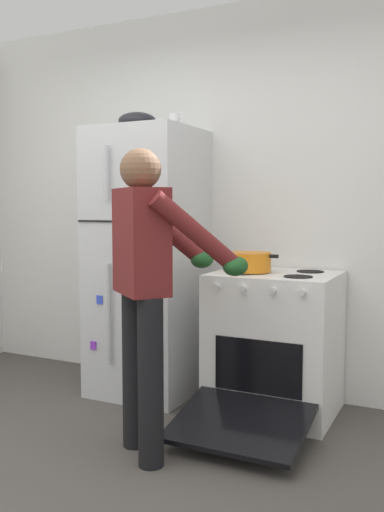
{
  "coord_description": "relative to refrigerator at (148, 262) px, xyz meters",
  "views": [
    {
      "loc": [
        1.54,
        -1.78,
        1.31
      ],
      "look_at": [
        0.02,
        1.32,
        1.0
      ],
      "focal_mm": 39.11,
      "sensor_mm": 36.0,
      "label": 1
    }
  ],
  "objects": [
    {
      "name": "mixing_bowl",
      "position": [
        -0.08,
        0.0,
        0.98
      ],
      "size": [
        0.26,
        0.26,
        0.12
      ],
      "primitive_type": "ellipsoid",
      "color": "black",
      "rests_on": "refrigerator"
    },
    {
      "name": "coffee_mug",
      "position": [
        0.18,
        0.05,
        0.97
      ],
      "size": [
        0.11,
        0.08,
        0.1
      ],
      "color": "silver",
      "rests_on": "refrigerator"
    },
    {
      "name": "person_cook",
      "position": [
        0.52,
        -0.88,
        0.04
      ],
      "size": [
        0.7,
        0.75,
        1.6
      ],
      "color": "black",
      "rests_on": "ground"
    },
    {
      "name": "red_pot",
      "position": [
        0.76,
        -0.05,
        0.04
      ],
      "size": [
        0.38,
        0.28,
        0.12
      ],
      "color": "orange",
      "rests_on": "stove_range"
    },
    {
      "name": "refrigerator",
      "position": [
        0.0,
        0.0,
        0.0
      ],
      "size": [
        0.68,
        0.72,
        1.84
      ],
      "color": "silver",
      "rests_on": "ground"
    },
    {
      "name": "kitchen_wall_back",
      "position": [
        0.44,
        0.38,
        0.43
      ],
      "size": [
        6.0,
        0.1,
        2.7
      ],
      "primitive_type": "cube",
      "color": "white",
      "rests_on": "ground"
    },
    {
      "name": "stove_range",
      "position": [
        0.92,
        -0.02,
        -0.48
      ],
      "size": [
        0.76,
        1.2,
        0.9
      ],
      "color": "white",
      "rests_on": "ground"
    }
  ]
}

